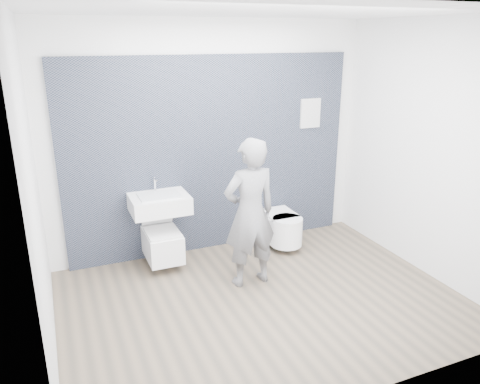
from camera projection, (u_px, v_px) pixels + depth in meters
name	position (u px, v px, depth m)	size (l,w,h in m)	color
ground	(262.00, 301.00, 4.83)	(4.00, 4.00, 0.00)	brown
room_shell	(265.00, 135.00, 4.28)	(4.00, 4.00, 4.00)	silver
tile_wall	(214.00, 245.00, 6.12)	(3.60, 0.06, 2.40)	black
washbasin	(159.00, 203.00, 5.35)	(0.66, 0.49, 0.49)	white
toilet_square	(162.00, 243.00, 5.48)	(0.39, 0.56, 0.72)	white
toilet_rounded	(282.00, 228.00, 6.00)	(0.40, 0.68, 0.36)	white
info_placard	(305.00, 230.00, 6.57)	(0.28, 0.03, 0.38)	white
visitor	(250.00, 213.00, 4.94)	(0.60, 0.39, 1.63)	slate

